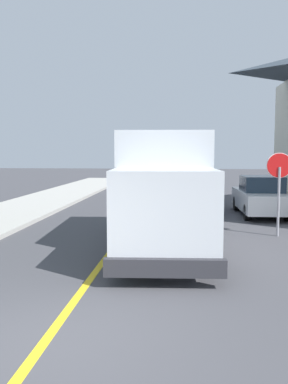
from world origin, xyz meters
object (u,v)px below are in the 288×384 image
at_px(parked_car_furthest, 185,172).
at_px(stop_sign, 279,178).
at_px(parked_car_near, 186,192).
at_px(parked_car_mid, 180,183).
at_px(box_truck, 163,184).
at_px(parked_van_across, 261,197).
at_px(parked_car_far, 183,176).

bearing_deg(parked_car_furthest, stop_sign, -83.88).
height_order(parked_car_near, parked_car_mid, same).
distance_m(box_truck, stop_sign, 3.91).
bearing_deg(parked_car_furthest, parked_van_across, -82.01).
xyz_separation_m(parked_car_near, stop_sign, (2.85, -5.94, 1.06)).
xyz_separation_m(parked_car_mid, parked_car_furthest, (0.43, 14.47, 0.00)).
bearing_deg(parked_car_near, parked_car_far, 90.70).
height_order(parked_car_mid, stop_sign, stop_sign).
bearing_deg(parked_car_far, parked_van_across, -77.47).
height_order(parked_van_across, stop_sign, stop_sign).
bearing_deg(parked_car_far, parked_car_furthest, 88.15).
bearing_deg(parked_car_mid, stop_sign, -74.46).
relative_size(parked_car_near, parked_car_mid, 1.00).
bearing_deg(parked_car_near, stop_sign, -64.32).
distance_m(parked_car_mid, parked_van_across, 8.03).
xyz_separation_m(parked_car_near, parked_car_mid, (-0.36, 5.63, 0.00)).
distance_m(box_truck, parked_car_near, 7.62).
bearing_deg(parked_car_furthest, box_truck, -91.63).
bearing_deg(parked_car_near, box_truck, -95.47).
bearing_deg(parked_van_across, parked_car_furthest, 97.99).
height_order(parked_car_near, parked_car_furthest, same).
bearing_deg(box_truck, stop_sign, 23.90).
relative_size(parked_car_mid, parked_car_far, 1.00).
bearing_deg(stop_sign, parked_car_near, 115.68).
height_order(box_truck, parked_car_mid, box_truck).
distance_m(parked_car_near, stop_sign, 6.67).
height_order(parked_car_mid, parked_car_furthest, same).
height_order(parked_car_near, parked_van_across, same).
xyz_separation_m(parked_car_mid, parked_van_across, (3.47, -7.24, 0.00)).
bearing_deg(parked_car_mid, parked_van_across, -64.36).
height_order(parked_car_mid, parked_car_far, same).
xyz_separation_m(box_truck, parked_car_furthest, (0.78, 27.62, -0.97)).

